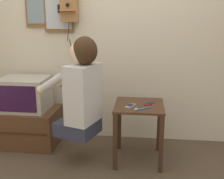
{
  "coord_description": "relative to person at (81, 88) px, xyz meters",
  "views": [
    {
      "loc": [
        0.4,
        -1.99,
        1.43
      ],
      "look_at": [
        0.1,
        0.58,
        0.75
      ],
      "focal_mm": 45.0,
      "sensor_mm": 36.0,
      "label": 1
    }
  ],
  "objects": [
    {
      "name": "cell_phone_spare",
      "position": [
        0.64,
        0.15,
        -0.17
      ],
      "size": [
        0.1,
        0.14,
        0.01
      ],
      "rotation": [
        0.0,
        0.0,
        -0.4
      ],
      "color": "maroon",
      "rests_on": "side_table"
    },
    {
      "name": "cell_phone_held",
      "position": [
        0.46,
        0.06,
        -0.17
      ],
      "size": [
        0.1,
        0.14,
        0.01
      ],
      "rotation": [
        0.0,
        0.0,
        -0.39
      ],
      "color": "silver",
      "rests_on": "side_table"
    },
    {
      "name": "television",
      "position": [
        -0.72,
        0.36,
        -0.18
      ],
      "size": [
        0.51,
        0.42,
        0.36
      ],
      "color": "#ADA89E",
      "rests_on": "tv_stand"
    },
    {
      "name": "person",
      "position": [
        0.0,
        0.0,
        0.0
      ],
      "size": [
        0.62,
        0.51,
        0.95
      ],
      "rotation": [
        0.0,
        0.0,
        1.24
      ],
      "color": "#2D3347",
      "rests_on": "ground_plane"
    },
    {
      "name": "side_table",
      "position": [
        0.55,
        0.12,
        -0.31
      ],
      "size": [
        0.48,
        0.5,
        0.59
      ],
      "color": "#422819",
      "rests_on": "ground_plane"
    },
    {
      "name": "tv_stand",
      "position": [
        -0.71,
        0.36,
        -0.56
      ],
      "size": [
        0.67,
        0.5,
        0.41
      ],
      "color": "#51331E",
      "rests_on": "ground_plane"
    },
    {
      "name": "wall_phone_antique",
      "position": [
        -0.24,
        0.6,
        0.76
      ],
      "size": [
        0.23,
        0.18,
        0.73
      ],
      "color": "#9E6B3D"
    },
    {
      "name": "wall_back",
      "position": [
        0.19,
        0.68,
        0.51
      ],
      "size": [
        6.8,
        0.05,
        2.55
      ],
      "color": "beige",
      "rests_on": "ground_plane"
    },
    {
      "name": "framed_picture",
      "position": [
        -0.61,
        0.64,
        0.82
      ],
      "size": [
        0.29,
        0.03,
        0.56
      ],
      "color": "brown"
    },
    {
      "name": "toothbrush",
      "position": [
        0.57,
        -0.02,
        -0.17
      ],
      "size": [
        0.15,
        0.14,
        0.02
      ],
      "rotation": [
        0.0,
        0.0,
        2.31
      ],
      "color": "#338CD8",
      "rests_on": "side_table"
    }
  ]
}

